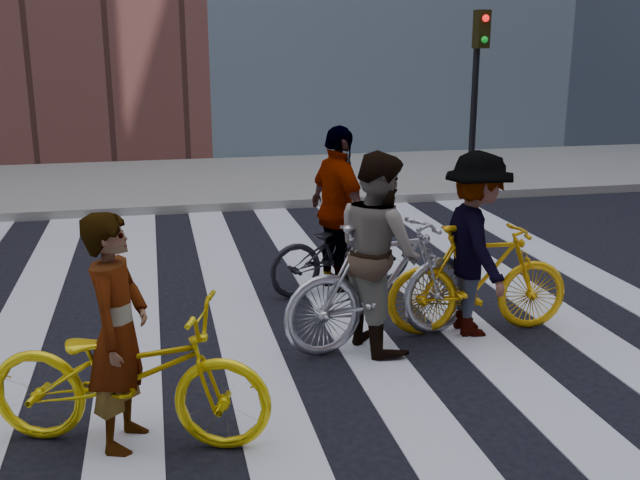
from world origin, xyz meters
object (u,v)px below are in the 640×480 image
object	(u,v)px
bike_yellow_right	(479,279)
rider_rear	(339,210)
bike_silver_mid	(383,284)
rider_left	(118,332)
traffic_signal	(478,71)
bike_yellow_left	(129,374)
bike_dark_rear	(342,249)
rider_right	(476,245)
rider_mid	(379,251)

from	to	relation	value
bike_yellow_right	rider_rear	world-z (taller)	rider_rear
bike_silver_mid	rider_left	bearing A→B (deg)	106.67
traffic_signal	rider_rear	distance (m)	6.11
bike_yellow_left	bike_dark_rear	bearing A→B (deg)	-19.72
bike_yellow_right	rider_left	xyz separation A→B (m)	(-3.36, -1.44, 0.31)
bike_yellow_left	rider_left	xyz separation A→B (m)	(-0.05, 0.00, 0.32)
bike_dark_rear	rider_rear	distance (m)	0.47
rider_right	bike_silver_mid	bearing A→B (deg)	99.49
bike_silver_mid	bike_yellow_right	world-z (taller)	bike_silver_mid
bike_yellow_left	rider_rear	distance (m)	3.80
bike_silver_mid	rider_left	xyz separation A→B (m)	(-2.35, -1.34, 0.25)
bike_yellow_right	rider_mid	world-z (taller)	rider_mid
rider_mid	traffic_signal	bearing A→B (deg)	-43.57
bike_yellow_right	rider_mid	bearing A→B (deg)	98.94
traffic_signal	bike_yellow_left	size ratio (longest dim) A/B	1.62
bike_silver_mid	rider_rear	size ratio (longest dim) A/B	1.06
traffic_signal	rider_left	world-z (taller)	traffic_signal
bike_yellow_left	bike_silver_mid	size ratio (longest dim) A/B	1.01
bike_dark_rear	rider_mid	xyz separation A→B (m)	(-0.08, -1.67, 0.44)
rider_mid	rider_rear	xyz separation A→B (m)	(0.03, 1.67, 0.02)
bike_yellow_right	bike_dark_rear	world-z (taller)	bike_yellow_right
bike_dark_rear	rider_right	xyz separation A→B (m)	(0.93, -1.57, 0.42)
bike_yellow_left	bike_yellow_right	distance (m)	3.61
rider_right	rider_left	bearing A→B (deg)	117.08
bike_yellow_left	bike_yellow_right	size ratio (longest dim) A/B	1.11
traffic_signal	rider_rear	world-z (taller)	traffic_signal
rider_left	bike_silver_mid	bearing A→B (deg)	-42.30
rider_left	rider_right	size ratio (longest dim) A/B	0.95
bike_yellow_right	rider_right	size ratio (longest dim) A/B	1.02
bike_yellow_left	rider_left	world-z (taller)	rider_left
bike_yellow_left	rider_left	distance (m)	0.33
bike_yellow_right	rider_right	world-z (taller)	rider_right
rider_left	bike_yellow_right	bearing A→B (deg)	-48.84
traffic_signal	rider_left	bearing A→B (deg)	-128.18
traffic_signal	rider_right	bearing A→B (deg)	-113.60
bike_silver_mid	rider_mid	xyz separation A→B (m)	(-0.05, 0.00, 0.32)
bike_yellow_left	rider_left	bearing A→B (deg)	108.01
traffic_signal	rider_left	distance (m)	9.88
bike_dark_rear	rider_mid	distance (m)	1.73
traffic_signal	bike_yellow_right	bearing A→B (deg)	-113.21
rider_right	bike_yellow_left	bearing A→B (deg)	117.40
rider_rear	rider_left	bearing A→B (deg)	126.69
traffic_signal	bike_yellow_left	world-z (taller)	traffic_signal
traffic_signal	rider_mid	size ratio (longest dim) A/B	1.78
bike_dark_rear	rider_mid	size ratio (longest dim) A/B	1.00
bike_yellow_left	bike_yellow_right	xyz separation A→B (m)	(3.31, 1.44, 0.02)
rider_rear	traffic_signal	bearing A→B (deg)	-54.06
bike_silver_mid	bike_dark_rear	size ratio (longest dim) A/B	1.09
rider_right	rider_rear	distance (m)	1.86
bike_dark_rear	rider_mid	world-z (taller)	rider_mid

